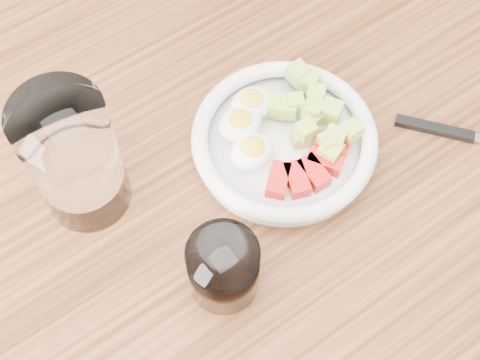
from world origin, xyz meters
name	(u,v)px	position (x,y,z in m)	size (l,w,h in m)	color
ground	(246,352)	(0.00, 0.00, 0.00)	(4.00, 4.00, 0.00)	brown
dining_table	(251,229)	(0.00, 0.00, 0.67)	(1.50, 0.90, 0.77)	brown
bowl	(283,138)	(0.07, 0.03, 0.79)	(0.22, 0.22, 0.05)	white
fork	(457,134)	(0.24, -0.08, 0.77)	(0.14, 0.16, 0.01)	black
water_glass	(74,158)	(-0.15, 0.10, 0.85)	(0.09, 0.09, 0.17)	white
coffee_glass	(224,268)	(-0.08, -0.07, 0.81)	(0.07, 0.07, 0.08)	white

